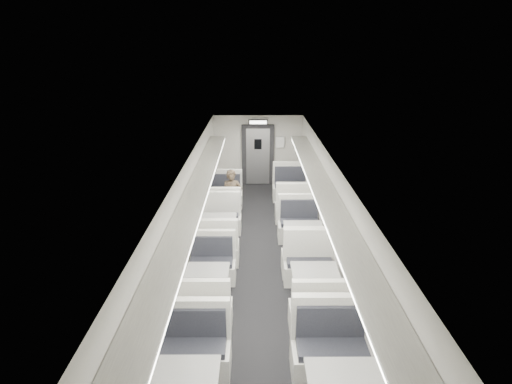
{
  "coord_description": "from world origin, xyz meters",
  "views": [
    {
      "loc": [
        -0.11,
        -7.34,
        4.65
      ],
      "look_at": [
        -0.08,
        1.99,
        1.16
      ],
      "focal_mm": 28.0,
      "sensor_mm": 36.0,
      "label": 1
    }
  ],
  "objects_px": {
    "booth_right_b": "(303,240)",
    "passenger": "(232,197)",
    "booth_left_a": "(223,204)",
    "booth_right_c": "(314,286)",
    "vestibule_door": "(258,155)",
    "booth_right_a": "(292,197)",
    "booth_left_c": "(208,285)",
    "exit_sign": "(258,122)",
    "booth_left_b": "(218,231)"
  },
  "relations": [
    {
      "from": "booth_right_a",
      "to": "booth_right_c",
      "type": "distance_m",
      "value": 4.59
    },
    {
      "from": "booth_left_a",
      "to": "booth_left_b",
      "type": "relative_size",
      "value": 0.96
    },
    {
      "from": "booth_left_b",
      "to": "booth_left_c",
      "type": "xyz_separation_m",
      "value": [
        0.0,
        -2.25,
        -0.03
      ]
    },
    {
      "from": "booth_left_a",
      "to": "booth_left_b",
      "type": "distance_m",
      "value": 1.78
    },
    {
      "from": "vestibule_door",
      "to": "booth_right_a",
      "type": "bearing_deg",
      "value": -66.39
    },
    {
      "from": "booth_right_b",
      "to": "vestibule_door",
      "type": "xyz_separation_m",
      "value": [
        -1.0,
        5.03,
        0.66
      ]
    },
    {
      "from": "booth_right_b",
      "to": "booth_left_c",
      "type": "bearing_deg",
      "value": -138.38
    },
    {
      "from": "booth_left_a",
      "to": "passenger",
      "type": "distance_m",
      "value": 0.66
    },
    {
      "from": "passenger",
      "to": "vestibule_door",
      "type": "xyz_separation_m",
      "value": [
        0.72,
        3.24,
        0.28
      ]
    },
    {
      "from": "passenger",
      "to": "vestibule_door",
      "type": "bearing_deg",
      "value": 73.53
    },
    {
      "from": "booth_left_b",
      "to": "booth_right_c",
      "type": "bearing_deg",
      "value": -49.14
    },
    {
      "from": "booth_left_c",
      "to": "booth_right_c",
      "type": "relative_size",
      "value": 0.94
    },
    {
      "from": "passenger",
      "to": "exit_sign",
      "type": "bearing_deg",
      "value": 71.4
    },
    {
      "from": "booth_right_c",
      "to": "booth_left_b",
      "type": "bearing_deg",
      "value": 130.86
    },
    {
      "from": "booth_left_c",
      "to": "booth_right_b",
      "type": "distance_m",
      "value": 2.68
    },
    {
      "from": "booth_left_c",
      "to": "booth_right_b",
      "type": "xyz_separation_m",
      "value": [
        2.0,
        1.78,
        0.03
      ]
    },
    {
      "from": "booth_left_a",
      "to": "exit_sign",
      "type": "height_order",
      "value": "exit_sign"
    },
    {
      "from": "booth_left_a",
      "to": "passenger",
      "type": "xyz_separation_m",
      "value": [
        0.28,
        -0.46,
        0.39
      ]
    },
    {
      "from": "booth_left_a",
      "to": "vestibule_door",
      "type": "relative_size",
      "value": 0.98
    },
    {
      "from": "booth_left_c",
      "to": "vestibule_door",
      "type": "distance_m",
      "value": 6.92
    },
    {
      "from": "booth_left_a",
      "to": "vestibule_door",
      "type": "xyz_separation_m",
      "value": [
        1.0,
        2.78,
        0.67
      ]
    },
    {
      "from": "booth_left_c",
      "to": "booth_left_a",
      "type": "bearing_deg",
      "value": 90.0
    },
    {
      "from": "booth_left_a",
      "to": "passenger",
      "type": "height_order",
      "value": "passenger"
    },
    {
      "from": "booth_left_b",
      "to": "vestibule_door",
      "type": "height_order",
      "value": "vestibule_door"
    },
    {
      "from": "booth_left_a",
      "to": "booth_right_b",
      "type": "relative_size",
      "value": 0.96
    },
    {
      "from": "booth_right_a",
      "to": "booth_right_b",
      "type": "relative_size",
      "value": 1.02
    },
    {
      "from": "booth_left_b",
      "to": "booth_left_c",
      "type": "height_order",
      "value": "booth_left_b"
    },
    {
      "from": "exit_sign",
      "to": "booth_left_a",
      "type": "bearing_deg",
      "value": -113.54
    },
    {
      "from": "booth_left_a",
      "to": "exit_sign",
      "type": "relative_size",
      "value": 3.33
    },
    {
      "from": "exit_sign",
      "to": "booth_left_c",
      "type": "bearing_deg",
      "value": -98.99
    },
    {
      "from": "booth_left_b",
      "to": "booth_right_c",
      "type": "xyz_separation_m",
      "value": [
        2.0,
        -2.31,
        -0.01
      ]
    },
    {
      "from": "booth_right_c",
      "to": "passenger",
      "type": "xyz_separation_m",
      "value": [
        -1.72,
        3.63,
        0.38
      ]
    },
    {
      "from": "vestibule_door",
      "to": "booth_right_c",
      "type": "bearing_deg",
      "value": -81.72
    },
    {
      "from": "booth_right_a",
      "to": "booth_left_b",
      "type": "bearing_deg",
      "value": -131.33
    },
    {
      "from": "booth_right_b",
      "to": "passenger",
      "type": "bearing_deg",
      "value": 133.92
    },
    {
      "from": "booth_right_c",
      "to": "vestibule_door",
      "type": "relative_size",
      "value": 1.0
    },
    {
      "from": "booth_left_c",
      "to": "booth_right_a",
      "type": "xyz_separation_m",
      "value": [
        2.0,
        4.52,
        0.04
      ]
    },
    {
      "from": "booth_left_a",
      "to": "booth_right_a",
      "type": "xyz_separation_m",
      "value": [
        2.0,
        0.49,
        0.02
      ]
    },
    {
      "from": "exit_sign",
      "to": "passenger",
      "type": "bearing_deg",
      "value": -104.67
    },
    {
      "from": "booth_left_b",
      "to": "booth_right_a",
      "type": "bearing_deg",
      "value": 48.67
    },
    {
      "from": "booth_right_a",
      "to": "vestibule_door",
      "type": "height_order",
      "value": "vestibule_door"
    },
    {
      "from": "booth_left_a",
      "to": "booth_right_c",
      "type": "relative_size",
      "value": 0.98
    },
    {
      "from": "booth_left_b",
      "to": "vestibule_door",
      "type": "distance_m",
      "value": 4.72
    },
    {
      "from": "booth_left_c",
      "to": "booth_right_b",
      "type": "bearing_deg",
      "value": 41.62
    },
    {
      "from": "exit_sign",
      "to": "vestibule_door",
      "type": "bearing_deg",
      "value": 90.0
    },
    {
      "from": "booth_left_c",
      "to": "exit_sign",
      "type": "distance_m",
      "value": 6.68
    },
    {
      "from": "booth_right_b",
      "to": "exit_sign",
      "type": "distance_m",
      "value": 5.02
    },
    {
      "from": "booth_left_c",
      "to": "exit_sign",
      "type": "xyz_separation_m",
      "value": [
        1.0,
        6.32,
        1.92
      ]
    },
    {
      "from": "booth_left_c",
      "to": "passenger",
      "type": "relative_size",
      "value": 1.31
    },
    {
      "from": "booth_left_b",
      "to": "vestibule_door",
      "type": "relative_size",
      "value": 1.02
    }
  ]
}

